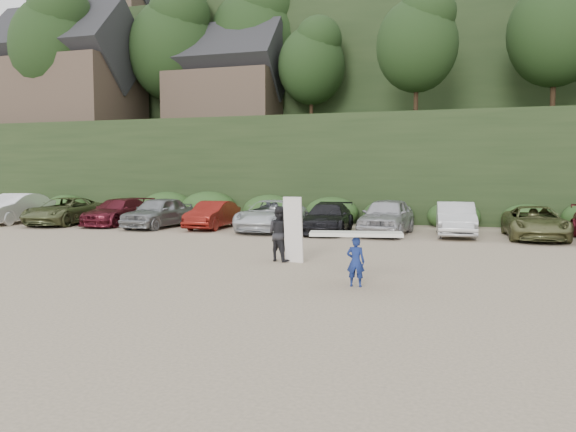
% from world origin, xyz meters
% --- Properties ---
extents(ground, '(120.00, 120.00, 0.00)m').
position_xyz_m(ground, '(0.00, 0.00, 0.00)').
color(ground, tan).
rests_on(ground, ground).
extents(hillside_backdrop, '(90.00, 41.50, 28.00)m').
position_xyz_m(hillside_backdrop, '(-0.26, 35.93, 11.22)').
color(hillside_backdrop, black).
rests_on(hillside_backdrop, ground).
extents(parked_cars, '(39.77, 5.63, 1.64)m').
position_xyz_m(parked_cars, '(-2.64, 9.97, 0.73)').
color(parked_cars, silver).
rests_on(parked_cars, ground).
extents(child_surfer, '(2.31, 1.03, 1.34)m').
position_xyz_m(child_surfer, '(2.38, -1.76, 0.91)').
color(child_surfer, navy).
rests_on(child_surfer, ground).
extents(adult_surfer, '(1.32, 0.93, 2.04)m').
position_xyz_m(adult_surfer, '(-0.56, 1.44, 0.88)').
color(adult_surfer, black).
rests_on(adult_surfer, ground).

